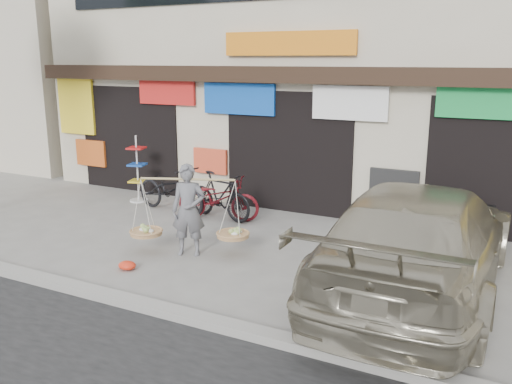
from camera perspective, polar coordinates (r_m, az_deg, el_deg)
The scene contains 11 objects.
ground at distance 9.47m, azimuth -5.38°, elevation -7.11°, with size 70.00×70.00×0.00m, color gray.
kerb at distance 7.98m, azimuth -13.26°, elevation -11.13°, with size 70.00×0.25×0.12m, color gray.
shophouse_block at distance 14.66m, azimuth 8.28°, elevation 13.96°, with size 14.00×6.32×7.00m.
neighbor_west at distance 23.32m, azimuth -25.10°, elevation 11.63°, with size 12.00×7.00×6.00m, color beige.
street_vendor at distance 9.53m, azimuth -7.10°, elevation -2.29°, with size 2.00×1.14×1.63m.
bike_0 at distance 12.33m, azimuth -8.96°, elevation 0.29°, with size 0.70×2.01×1.06m, color black.
bike_1 at distance 11.69m, azimuth -3.85°, elevation -0.39°, with size 0.48×1.70×1.02m, color black.
bike_2 at distance 11.63m, azimuth -3.98°, elevation -0.67°, with size 0.63×1.80×0.94m, color #5D0F16.
suv at distance 8.28m, azimuth 16.83°, elevation -4.76°, with size 2.31×5.68×1.65m.
display_rack at distance 13.39m, azimuth -12.35°, elevation 1.75°, with size 0.47×0.47×1.61m.
red_bag at distance 9.24m, azimuth -13.41°, elevation -7.52°, with size 0.31×0.25×0.14m, color red.
Camera 1 is at (4.81, -7.43, 3.37)m, focal length 38.00 mm.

